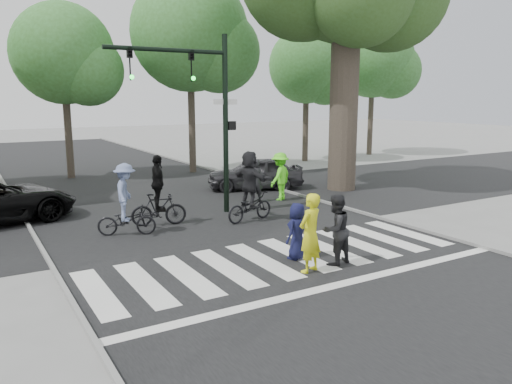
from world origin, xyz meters
TOP-DOWN VIEW (x-y plane):
  - ground at (0.00, 0.00)m, footprint 120.00×120.00m
  - road_stem at (0.00, 5.00)m, footprint 10.00×70.00m
  - road_cross at (0.00, 8.00)m, footprint 70.00×10.00m
  - curb_left at (-5.05, 5.00)m, footprint 0.10×70.00m
  - curb_right at (5.05, 5.00)m, footprint 0.10×70.00m
  - crosswalk at (0.00, 0.66)m, footprint 10.00×3.85m
  - traffic_signal at (0.35, 6.20)m, footprint 4.45×0.29m
  - bg_tree_2 at (-1.76, 16.62)m, footprint 5.04×4.80m
  - bg_tree_3 at (4.31, 15.27)m, footprint 6.30×6.00m
  - bg_tree_4 at (12.23, 16.12)m, footprint 4.83×4.60m
  - bg_tree_5 at (18.27, 16.69)m, footprint 5.67×5.40m
  - pedestrian_woman at (0.02, -0.21)m, footprint 0.78×0.64m
  - pedestrian_child at (0.32, 0.70)m, footprint 0.82×0.69m
  - pedestrian_adult at (0.87, -0.08)m, footprint 0.94×0.79m
  - cyclist_left at (-2.68, 5.00)m, footprint 1.76×1.24m
  - cyclist_mid at (-1.48, 5.61)m, footprint 1.76×1.11m
  - cyclist_right at (1.24, 4.64)m, footprint 1.89×1.76m
  - car_grey at (4.30, 9.47)m, footprint 4.43×3.08m
  - bystander_hivis at (3.95, 6.97)m, footprint 1.39×1.18m
  - bystander_dark at (2.92, 7.12)m, footprint 0.68×0.54m

SIDE VIEW (x-z plane):
  - ground at x=0.00m, z-range 0.00..0.00m
  - road_stem at x=0.00m, z-range 0.00..0.01m
  - road_cross at x=0.00m, z-range 0.00..0.01m
  - crosswalk at x=0.00m, z-range 0.00..0.01m
  - curb_left at x=-5.05m, z-range 0.00..0.10m
  - curb_right at x=5.05m, z-range 0.00..0.10m
  - car_grey at x=4.30m, z-range 0.00..1.40m
  - pedestrian_child at x=0.32m, z-range 0.00..1.42m
  - bystander_dark at x=2.92m, z-range 0.00..1.65m
  - pedestrian_adult at x=0.87m, z-range 0.00..1.71m
  - cyclist_mid at x=-1.48m, z-range -0.20..2.02m
  - cyclist_left at x=-2.68m, z-range -0.14..1.97m
  - pedestrian_woman at x=0.02m, z-range 0.00..1.84m
  - bystander_hivis at x=3.95m, z-range 0.00..1.86m
  - cyclist_right at x=1.24m, z-range -0.12..2.16m
  - traffic_signal at x=0.35m, z-range 0.90..6.90m
  - bg_tree_4 at x=12.23m, z-range 1.56..9.71m
  - bg_tree_2 at x=-1.76m, z-range 1.58..9.98m
  - bg_tree_5 at x=18.27m, z-range 1.71..11.01m
  - bg_tree_3 at x=4.31m, z-range 1.84..12.04m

